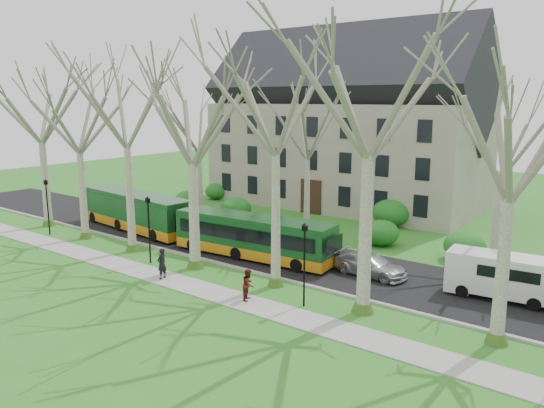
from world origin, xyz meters
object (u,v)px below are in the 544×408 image
(bus_lead, at_px, (135,210))
(van_a, at_px, (501,277))
(pedestrian_b, at_px, (248,284))
(sedan, at_px, (370,265))
(bus_follow, at_px, (253,236))
(pedestrian_a, at_px, (162,264))

(bus_lead, height_order, van_a, bus_lead)
(pedestrian_b, bearing_deg, sedan, -45.47)
(pedestrian_b, bearing_deg, bus_follow, 15.94)
(bus_lead, bearing_deg, sedan, 8.99)
(bus_lead, xyz_separation_m, bus_follow, (12.57, -0.25, -0.10))
(bus_lead, xyz_separation_m, pedestrian_b, (17.24, -6.32, -0.70))
(bus_follow, xyz_separation_m, pedestrian_a, (-1.51, -6.61, -0.51))
(bus_follow, bearing_deg, pedestrian_b, -56.96)
(bus_lead, xyz_separation_m, van_a, (27.75, 1.94, -0.35))
(bus_lead, bearing_deg, bus_follow, 4.71)
(van_a, height_order, pedestrian_b, van_a)
(sedan, bearing_deg, van_a, -79.73)
(van_a, xyz_separation_m, pedestrian_a, (-16.69, -8.80, -0.26))
(sedan, bearing_deg, bus_lead, 97.02)
(bus_follow, bearing_deg, bus_lead, 174.36)
(bus_follow, bearing_deg, van_a, 3.69)
(sedan, bearing_deg, pedestrian_b, 160.00)
(pedestrian_a, relative_size, pedestrian_b, 1.11)
(bus_follow, relative_size, pedestrian_a, 6.22)
(pedestrian_a, bearing_deg, bus_follow, 159.91)
(van_a, bearing_deg, pedestrian_a, -157.35)
(van_a, bearing_deg, sedan, -178.74)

